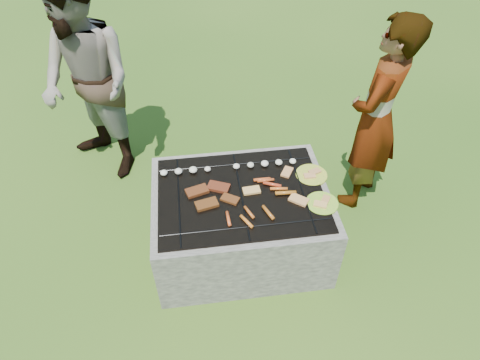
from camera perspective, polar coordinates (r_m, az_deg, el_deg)
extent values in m
plane|color=#234B12|center=(3.57, 0.11, -8.69)|extent=(60.00, 60.00, 0.00)
cube|color=#A8A095|center=(3.62, -0.76, -0.67)|extent=(1.30, 0.18, 0.60)
cube|color=gray|center=(3.09, 1.17, -11.27)|extent=(1.30, 0.18, 0.60)
cube|color=#9B938A|center=(3.34, -9.52, -6.45)|extent=(0.18, 0.64, 0.60)
cube|color=gray|center=(3.44, 9.44, -4.53)|extent=(0.18, 0.64, 0.60)
cube|color=black|center=(3.39, 0.11, -6.22)|extent=(0.94, 0.64, 0.48)
sphere|color=#FF5914|center=(3.22, 0.12, -3.70)|extent=(0.10, 0.10, 0.10)
cube|color=black|center=(3.11, 0.12, -1.88)|extent=(1.20, 0.90, 0.01)
cylinder|color=black|center=(3.10, -8.15, -2.58)|extent=(0.01, 0.88, 0.01)
cylinder|color=black|center=(3.11, 0.12, -1.80)|extent=(0.01, 0.88, 0.01)
cylinder|color=black|center=(3.19, 8.17, -1.01)|extent=(0.01, 0.88, 0.01)
cylinder|color=black|center=(2.90, 0.99, -6.28)|extent=(1.18, 0.01, 0.01)
cylinder|color=black|center=(3.34, -0.62, 2.08)|extent=(1.18, 0.01, 0.01)
ellipsoid|color=white|center=(3.29, -10.12, 0.97)|extent=(0.05, 0.05, 0.04)
ellipsoid|color=beige|center=(3.29, -8.20, 1.17)|extent=(0.06, 0.06, 0.04)
ellipsoid|color=#EBE4C7|center=(3.28, -6.27, 1.37)|extent=(0.06, 0.06, 0.04)
ellipsoid|color=#F1E3CC|center=(3.29, -4.33, 1.48)|extent=(0.05, 0.05, 0.03)
ellipsoid|color=white|center=(3.30, -0.49, 1.85)|extent=(0.05, 0.05, 0.04)
ellipsoid|color=beige|center=(3.31, 1.42, 2.03)|extent=(0.05, 0.05, 0.04)
ellipsoid|color=white|center=(3.32, 3.32, 2.22)|extent=(0.06, 0.06, 0.04)
ellipsoid|color=white|center=(3.34, 5.19, 2.37)|extent=(0.06, 0.06, 0.04)
ellipsoid|color=white|center=(3.37, 7.04, 2.51)|extent=(0.05, 0.05, 0.04)
cube|color=#91441A|center=(3.13, -5.76, -1.47)|extent=(0.18, 0.13, 0.02)
cube|color=#983C1B|center=(3.14, -2.88, -0.94)|extent=(0.18, 0.15, 0.02)
cube|color=brown|center=(3.03, -4.46, -3.23)|extent=(0.17, 0.12, 0.02)
cube|color=#95481B|center=(3.06, -1.33, -2.54)|extent=(0.15, 0.13, 0.02)
cylinder|color=#DA5623|center=(3.20, 3.44, -0.05)|extent=(0.13, 0.03, 0.02)
cylinder|color=#C34420|center=(3.17, 4.31, -0.59)|extent=(0.14, 0.08, 0.03)
cylinder|color=orange|center=(3.14, 5.20, -1.16)|extent=(0.13, 0.04, 0.02)
cylinder|color=#BB6E1E|center=(3.11, 6.11, -1.70)|extent=(0.15, 0.04, 0.03)
cylinder|color=orange|center=(2.97, 1.23, -4.33)|extent=(0.07, 0.12, 0.02)
cylinder|color=#BE631F|center=(2.97, 3.78, -4.34)|extent=(0.07, 0.14, 0.03)
cylinder|color=orange|center=(2.93, -1.56, -5.19)|extent=(0.03, 0.13, 0.02)
cylinder|color=orange|center=(2.91, 0.88, -5.54)|extent=(0.08, 0.12, 0.02)
cylinder|color=#DA5623|center=(3.20, 2.95, 0.09)|extent=(0.13, 0.03, 0.02)
cube|color=tan|center=(3.12, 1.54, -1.38)|extent=(0.13, 0.08, 0.02)
cube|color=tan|center=(3.08, 7.84, -2.63)|extent=(0.15, 0.14, 0.02)
cube|color=tan|center=(3.28, 6.29, 1.07)|extent=(0.12, 0.13, 0.02)
cylinder|color=yellow|center=(3.30, 9.49, 0.66)|extent=(0.28, 0.28, 0.02)
cube|color=#E2A573|center=(3.27, 9.27, 0.57)|extent=(0.09, 0.06, 0.01)
cube|color=tan|center=(3.32, 9.93, 1.12)|extent=(0.10, 0.08, 0.02)
cylinder|color=#D4EA37|center=(3.10, 10.87, -3.09)|extent=(0.26, 0.26, 0.01)
cube|color=tan|center=(3.08, 10.65, -3.21)|extent=(0.11, 0.09, 0.02)
cube|color=tan|center=(3.12, 11.34, -2.59)|extent=(0.09, 0.10, 0.01)
imported|color=gray|center=(3.57, 17.65, 7.81)|extent=(0.72, 0.73, 1.70)
imported|color=#A49488|center=(3.92, -19.62, 12.02)|extent=(1.12, 1.14, 1.85)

